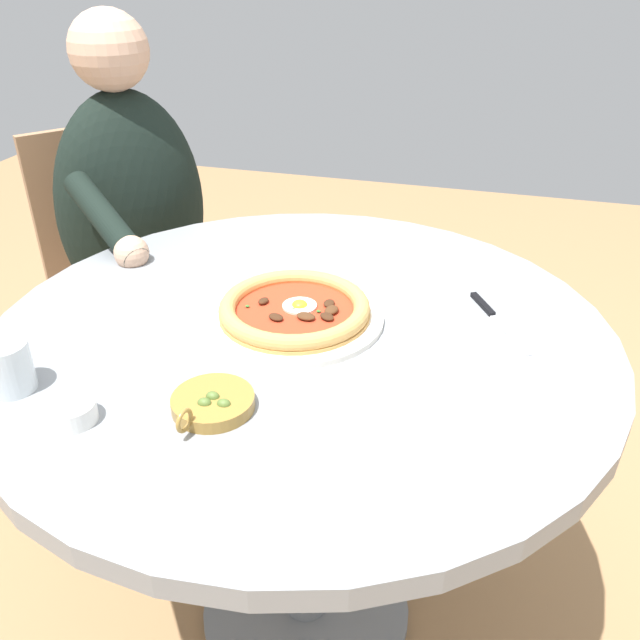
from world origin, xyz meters
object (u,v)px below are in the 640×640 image
at_px(dining_table, 302,385).
at_px(pizza_on_plate, 295,311).
at_px(water_glass, 8,370).
at_px(steak_knife, 491,313).
at_px(olive_pan, 212,403).
at_px(diner_person, 144,285).
at_px(ramekin_capers, 72,411).
at_px(cafe_chair_diner, 123,265).

xyz_separation_m(dining_table, pizza_on_plate, (-0.02, 0.02, 0.14)).
relative_size(dining_table, water_glass, 13.83).
relative_size(dining_table, steak_knife, 5.67).
bearing_deg(pizza_on_plate, dining_table, -43.54).
distance_m(dining_table, olive_pan, 0.29).
relative_size(steak_knife, diner_person, 0.15).
height_order(pizza_on_plate, olive_pan, olive_pan).
relative_size(dining_table, diner_person, 0.88).
bearing_deg(dining_table, ramekin_capers, -124.36).
bearing_deg(cafe_chair_diner, olive_pan, -50.79).
height_order(water_glass, diner_person, diner_person).
bearing_deg(cafe_chair_diner, dining_table, -37.56).
bearing_deg(steak_knife, pizza_on_plate, -161.32).
bearing_deg(olive_pan, pizza_on_plate, 82.62).
height_order(pizza_on_plate, steak_knife, pizza_on_plate).
distance_m(water_glass, ramekin_capers, 0.13).
distance_m(olive_pan, cafe_chair_diner, 1.03).
bearing_deg(olive_pan, dining_table, 78.51).
bearing_deg(water_glass, cafe_chair_diner, 112.46).
relative_size(pizza_on_plate, diner_person, 0.26).
height_order(pizza_on_plate, water_glass, water_glass).
bearing_deg(pizza_on_plate, water_glass, -137.92).
relative_size(pizza_on_plate, olive_pan, 2.16).
height_order(olive_pan, cafe_chair_diner, cafe_chair_diner).
height_order(water_glass, cafe_chair_diner, cafe_chair_diner).
distance_m(water_glass, steak_knife, 0.77).
height_order(dining_table, water_glass, water_glass).
bearing_deg(cafe_chair_diner, pizza_on_plate, -37.40).
distance_m(steak_knife, cafe_chair_diner, 1.09).
height_order(diner_person, cafe_chair_diner, diner_person).
xyz_separation_m(ramekin_capers, diner_person, (-0.35, 0.76, -0.23)).
bearing_deg(ramekin_capers, water_glass, 162.52).
bearing_deg(cafe_chair_diner, water_glass, -67.54).
bearing_deg(dining_table, diner_person, 142.57).
xyz_separation_m(dining_table, water_glass, (-0.35, -0.28, 0.16)).
distance_m(diner_person, cafe_chair_diner, 0.15).
distance_m(ramekin_capers, diner_person, 0.87).
bearing_deg(pizza_on_plate, cafe_chair_diner, 142.60).
bearing_deg(olive_pan, water_glass, -173.40).
bearing_deg(pizza_on_plate, olive_pan, -97.38).
distance_m(pizza_on_plate, cafe_chair_diner, 0.87).
bearing_deg(water_glass, dining_table, 39.20).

